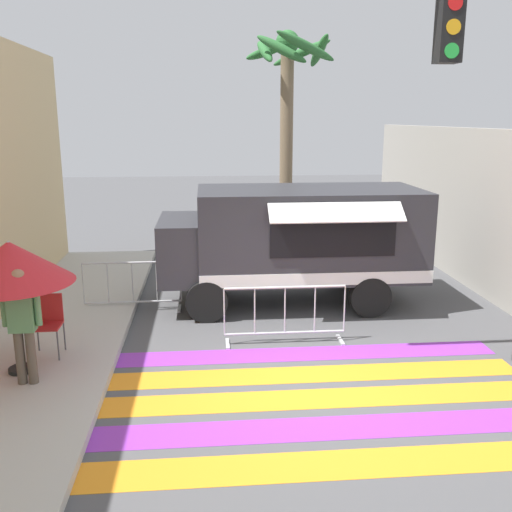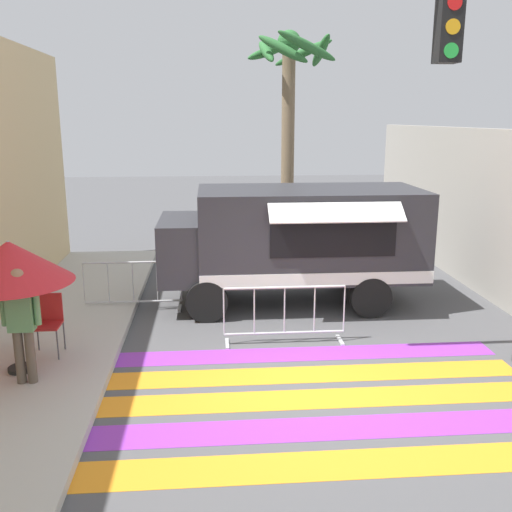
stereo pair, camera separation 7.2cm
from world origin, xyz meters
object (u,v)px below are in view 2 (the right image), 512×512
(food_truck, at_px, (289,236))
(vendor_person, at_px, (21,319))
(traffic_signal_pole, at_px, (485,100))
(barricade_side, at_px, (133,287))
(patio_umbrella, at_px, (10,262))
(palm_tree, at_px, (290,99))
(folding_chair, at_px, (47,318))
(barricade_front, at_px, (284,315))

(food_truck, height_order, vendor_person, food_truck)
(traffic_signal_pole, distance_m, barricade_side, 7.08)
(patio_umbrella, bearing_deg, traffic_signal_pole, 0.08)
(traffic_signal_pole, bearing_deg, barricade_side, 151.26)
(patio_umbrella, distance_m, palm_tree, 9.17)
(traffic_signal_pole, relative_size, palm_tree, 0.98)
(folding_chair, relative_size, barricade_side, 0.49)
(traffic_signal_pole, bearing_deg, food_truck, 125.39)
(patio_umbrella, xyz_separation_m, barricade_front, (4.02, 1.06, -1.27))
(traffic_signal_pole, height_order, folding_chair, traffic_signal_pole)
(folding_chair, bearing_deg, vendor_person, -87.96)
(barricade_front, relative_size, barricade_side, 1.07)
(food_truck, bearing_deg, barricade_front, -99.73)
(traffic_signal_pole, xyz_separation_m, folding_chair, (-6.41, 0.64, -3.27))
(traffic_signal_pole, xyz_separation_m, palm_tree, (-1.73, 7.33, 0.23))
(barricade_front, bearing_deg, folding_chair, -173.71)
(patio_umbrella, relative_size, vendor_person, 1.18)
(folding_chair, bearing_deg, palm_tree, 58.97)
(food_truck, relative_size, barricade_side, 2.71)
(food_truck, relative_size, folding_chair, 5.52)
(patio_umbrella, height_order, folding_chair, patio_umbrella)
(food_truck, bearing_deg, barricade_side, -175.68)
(barricade_front, bearing_deg, vendor_person, -159.03)
(barricade_front, height_order, barricade_side, same)
(food_truck, height_order, barricade_side, food_truck)
(traffic_signal_pole, height_order, barricade_front, traffic_signal_pole)
(food_truck, height_order, barricade_front, food_truck)
(folding_chair, relative_size, vendor_person, 0.57)
(food_truck, bearing_deg, traffic_signal_pole, -54.61)
(patio_umbrella, height_order, vendor_person, patio_umbrella)
(barricade_front, bearing_deg, patio_umbrella, -165.23)
(folding_chair, relative_size, palm_tree, 0.16)
(patio_umbrella, height_order, palm_tree, palm_tree)
(folding_chair, bearing_deg, traffic_signal_pole, -1.70)
(food_truck, relative_size, traffic_signal_pole, 0.90)
(traffic_signal_pole, relative_size, patio_umbrella, 2.97)
(palm_tree, bearing_deg, traffic_signal_pole, -76.74)
(barricade_side, distance_m, palm_tree, 6.81)
(folding_chair, distance_m, palm_tree, 8.89)
(food_truck, xyz_separation_m, patio_umbrella, (-4.39, -3.21, 0.36))
(food_truck, bearing_deg, vendor_person, -139.16)
(traffic_signal_pole, xyz_separation_m, barricade_front, (-2.64, 1.05, -3.48))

